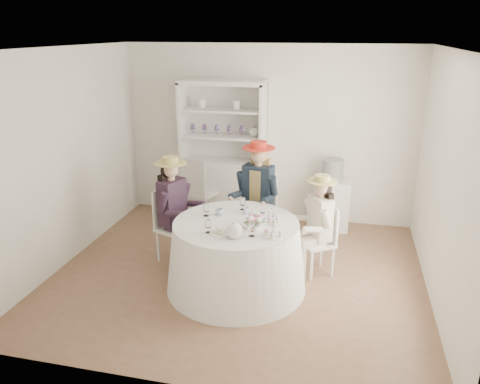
# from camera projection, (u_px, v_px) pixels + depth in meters

# --- Properties ---
(ground) EXTENTS (4.50, 4.50, 0.00)m
(ground) POSITION_uv_depth(u_px,v_px,m) (238.00, 274.00, 5.85)
(ground) COLOR brown
(ground) RESTS_ON ground
(ceiling) EXTENTS (4.50, 4.50, 0.00)m
(ceiling) POSITION_uv_depth(u_px,v_px,m) (238.00, 48.00, 4.95)
(ceiling) COLOR white
(ceiling) RESTS_ON wall_back
(wall_back) EXTENTS (4.50, 0.00, 4.50)m
(wall_back) POSITION_uv_depth(u_px,v_px,m) (268.00, 134.00, 7.24)
(wall_back) COLOR silver
(wall_back) RESTS_ON ground
(wall_front) EXTENTS (4.50, 0.00, 4.50)m
(wall_front) POSITION_uv_depth(u_px,v_px,m) (178.00, 244.00, 3.56)
(wall_front) COLOR silver
(wall_front) RESTS_ON ground
(wall_left) EXTENTS (0.00, 4.50, 4.50)m
(wall_left) POSITION_uv_depth(u_px,v_px,m) (64.00, 159.00, 5.88)
(wall_left) COLOR silver
(wall_left) RESTS_ON ground
(wall_right) EXTENTS (0.00, 4.50, 4.50)m
(wall_right) POSITION_uv_depth(u_px,v_px,m) (446.00, 184.00, 4.92)
(wall_right) COLOR silver
(wall_right) RESTS_ON ground
(tea_table) EXTENTS (1.63, 1.63, 0.82)m
(tea_table) POSITION_uv_depth(u_px,v_px,m) (236.00, 255.00, 5.43)
(tea_table) COLOR white
(tea_table) RESTS_ON ground
(hutch) EXTENTS (1.35, 0.65, 2.18)m
(hutch) POSITION_uv_depth(u_px,v_px,m) (224.00, 171.00, 7.35)
(hutch) COLOR silver
(hutch) RESTS_ON ground
(side_table) EXTENTS (0.57, 0.57, 0.77)m
(side_table) POSITION_uv_depth(u_px,v_px,m) (330.00, 204.00, 7.09)
(side_table) COLOR silver
(side_table) RESTS_ON ground
(hatbox) EXTENTS (0.39, 0.39, 0.31)m
(hatbox) POSITION_uv_depth(u_px,v_px,m) (333.00, 170.00, 6.91)
(hatbox) COLOR black
(hatbox) RESTS_ON side_table
(guest_left) EXTENTS (0.58, 0.53, 1.41)m
(guest_left) POSITION_uv_depth(u_px,v_px,m) (174.00, 204.00, 5.93)
(guest_left) COLOR silver
(guest_left) RESTS_ON ground
(guest_mid) EXTENTS (0.57, 0.60, 1.52)m
(guest_mid) POSITION_uv_depth(u_px,v_px,m) (257.00, 190.00, 6.23)
(guest_mid) COLOR silver
(guest_mid) RESTS_ON ground
(guest_right) EXTENTS (0.55, 0.51, 1.28)m
(guest_right) POSITION_uv_depth(u_px,v_px,m) (318.00, 220.00, 5.63)
(guest_right) COLOR silver
(guest_right) RESTS_ON ground
(spare_chair) EXTENTS (0.56, 0.56, 1.08)m
(spare_chair) POSITION_uv_depth(u_px,v_px,m) (199.00, 189.00, 7.14)
(spare_chair) COLOR silver
(spare_chair) RESTS_ON ground
(teacup_a) EXTENTS (0.12, 0.12, 0.07)m
(teacup_a) POSITION_uv_depth(u_px,v_px,m) (219.00, 212.00, 5.48)
(teacup_a) COLOR white
(teacup_a) RESTS_ON tea_table
(teacup_b) EXTENTS (0.07, 0.07, 0.07)m
(teacup_b) POSITION_uv_depth(u_px,v_px,m) (246.00, 211.00, 5.54)
(teacup_b) COLOR white
(teacup_b) RESTS_ON tea_table
(teacup_c) EXTENTS (0.10, 0.10, 0.07)m
(teacup_c) POSITION_uv_depth(u_px,v_px,m) (262.00, 216.00, 5.36)
(teacup_c) COLOR white
(teacup_c) RESTS_ON tea_table
(flower_bowl) EXTENTS (0.27, 0.27, 0.05)m
(flower_bowl) POSITION_uv_depth(u_px,v_px,m) (252.00, 226.00, 5.13)
(flower_bowl) COLOR white
(flower_bowl) RESTS_ON tea_table
(flower_arrangement) EXTENTS (0.17, 0.17, 0.06)m
(flower_arrangement) POSITION_uv_depth(u_px,v_px,m) (254.00, 218.00, 5.20)
(flower_arrangement) COLOR pink
(flower_arrangement) RESTS_ON tea_table
(table_teapot) EXTENTS (0.25, 0.18, 0.18)m
(table_teapot) POSITION_uv_depth(u_px,v_px,m) (235.00, 231.00, 4.88)
(table_teapot) COLOR white
(table_teapot) RESTS_ON tea_table
(sandwich_plate) EXTENTS (0.23, 0.23, 0.05)m
(sandwich_plate) POSITION_uv_depth(u_px,v_px,m) (220.00, 232.00, 5.00)
(sandwich_plate) COLOR white
(sandwich_plate) RESTS_ON tea_table
(cupcake_stand) EXTENTS (0.22, 0.22, 0.21)m
(cupcake_stand) POSITION_uv_depth(u_px,v_px,m) (273.00, 230.00, 4.91)
(cupcake_stand) COLOR white
(cupcake_stand) RESTS_ON tea_table
(stemware_set) EXTENTS (0.85, 0.82, 0.15)m
(stemware_set) POSITION_uv_depth(u_px,v_px,m) (236.00, 216.00, 5.26)
(stemware_set) COLOR white
(stemware_set) RESTS_ON tea_table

